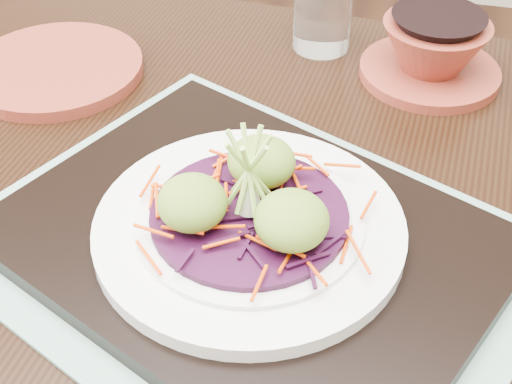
% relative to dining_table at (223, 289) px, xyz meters
% --- Properties ---
extents(dining_table, '(1.16, 0.81, 0.70)m').
position_rel_dining_table_xyz_m(dining_table, '(0.00, 0.00, 0.00)').
color(dining_table, black).
rests_on(dining_table, ground).
extents(placemat, '(0.51, 0.47, 0.00)m').
position_rel_dining_table_xyz_m(placemat, '(0.04, -0.04, 0.09)').
color(placemat, gray).
rests_on(placemat, dining_table).
extents(serving_tray, '(0.44, 0.39, 0.02)m').
position_rel_dining_table_xyz_m(serving_tray, '(0.04, -0.04, 0.10)').
color(serving_tray, black).
rests_on(serving_tray, placemat).
extents(white_plate, '(0.24, 0.24, 0.02)m').
position_rel_dining_table_xyz_m(white_plate, '(0.04, -0.04, 0.12)').
color(white_plate, silver).
rests_on(white_plate, serving_tray).
extents(cabbage_bed, '(0.15, 0.15, 0.01)m').
position_rel_dining_table_xyz_m(cabbage_bed, '(0.04, -0.04, 0.13)').
color(cabbage_bed, '#2D0924').
rests_on(cabbage_bed, white_plate).
extents(carrot_julienne, '(0.18, 0.18, 0.01)m').
position_rel_dining_table_xyz_m(carrot_julienne, '(0.04, -0.04, 0.14)').
color(carrot_julienne, '#D33A03').
rests_on(carrot_julienne, cabbage_bed).
extents(guacamole_scoops, '(0.13, 0.11, 0.04)m').
position_rel_dining_table_xyz_m(guacamole_scoops, '(0.04, -0.04, 0.15)').
color(guacamole_scoops, olive).
rests_on(guacamole_scoops, cabbage_bed).
extents(scallion_garnish, '(0.05, 0.05, 0.08)m').
position_rel_dining_table_xyz_m(scallion_garnish, '(0.04, -0.04, 0.17)').
color(scallion_garnish, '#9AC64F').
rests_on(scallion_garnish, cabbage_bed).
extents(terracotta_side_plate, '(0.22, 0.22, 0.01)m').
position_rel_dining_table_xyz_m(terracotta_side_plate, '(-0.23, 0.17, 0.10)').
color(terracotta_side_plate, maroon).
rests_on(terracotta_side_plate, dining_table).
extents(water_glass, '(0.07, 0.07, 0.09)m').
position_rel_dining_table_xyz_m(water_glass, '(0.03, 0.29, 0.14)').
color(water_glass, white).
rests_on(water_glass, dining_table).
extents(terracotta_bowl_set, '(0.19, 0.19, 0.06)m').
position_rel_dining_table_xyz_m(terracotta_bowl_set, '(0.15, 0.26, 0.12)').
color(terracotta_bowl_set, maroon).
rests_on(terracotta_bowl_set, dining_table).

